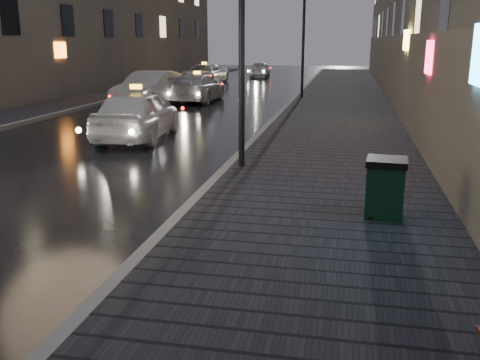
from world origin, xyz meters
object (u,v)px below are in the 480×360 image
at_px(lamp_far, 304,30).
at_px(taxi_near, 137,114).
at_px(trash_bin, 385,187).
at_px(taxi_mid, 197,88).
at_px(taxi_far, 205,74).
at_px(car_left_mid, 151,89).
at_px(car_far, 260,70).
at_px(lamp_near, 242,17).

distance_m(lamp_far, taxi_near, 13.25).
distance_m(trash_bin, taxi_mid, 19.01).
relative_size(trash_bin, taxi_far, 0.20).
xyz_separation_m(lamp_far, taxi_near, (-4.04, -12.32, -2.71)).
bearing_deg(car_left_mid, car_far, 92.05).
distance_m(taxi_near, taxi_far, 22.08).
bearing_deg(car_left_mid, lamp_far, 39.88).
height_order(lamp_far, taxi_far, lamp_far).
relative_size(lamp_far, taxi_mid, 1.12).
bearing_deg(car_far, taxi_far, 61.64).
relative_size(taxi_far, car_far, 1.29).
bearing_deg(taxi_far, lamp_far, -44.34).
relative_size(lamp_near, taxi_mid, 1.12).
bearing_deg(lamp_far, lamp_near, -90.00).
height_order(taxi_far, car_far, taxi_far).
relative_size(lamp_far, taxi_far, 1.09).
height_order(lamp_near, car_far, lamp_near).
bearing_deg(taxi_far, car_far, 73.18).
height_order(trash_bin, taxi_mid, taxi_mid).
bearing_deg(lamp_far, car_left_mid, -147.09).
bearing_deg(car_left_mid, trash_bin, -49.95).
distance_m(lamp_near, taxi_near, 6.10).
xyz_separation_m(lamp_near, taxi_mid, (-5.05, 14.07, -2.80)).
distance_m(taxi_near, taxi_mid, 10.44).
relative_size(trash_bin, taxi_mid, 0.21).
bearing_deg(trash_bin, lamp_far, 104.17).
height_order(car_left_mid, taxi_mid, car_left_mid).
relative_size(lamp_near, taxi_far, 1.09).
distance_m(lamp_near, taxi_mid, 15.21).
relative_size(taxi_mid, taxi_far, 0.97).
relative_size(lamp_far, car_far, 1.40).
bearing_deg(lamp_near, car_far, 98.58).
distance_m(lamp_near, taxi_far, 26.75).
bearing_deg(car_far, lamp_far, 101.48).
relative_size(trash_bin, car_far, 0.26).
bearing_deg(lamp_far, trash_bin, -80.96).
relative_size(trash_bin, car_left_mid, 0.20).
relative_size(lamp_near, taxi_near, 1.16).
distance_m(car_left_mid, taxi_mid, 2.84).
height_order(car_left_mid, taxi_far, car_left_mid).
distance_m(lamp_far, trash_bin, 19.58).
xyz_separation_m(taxi_mid, taxi_far, (-2.69, 11.38, -0.01)).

